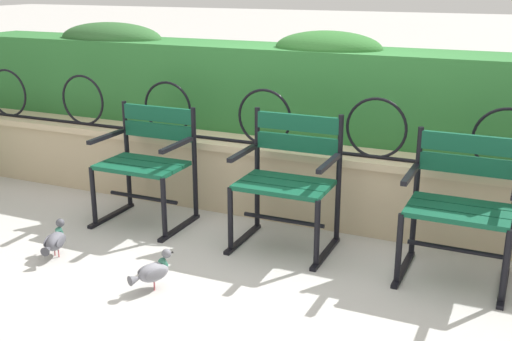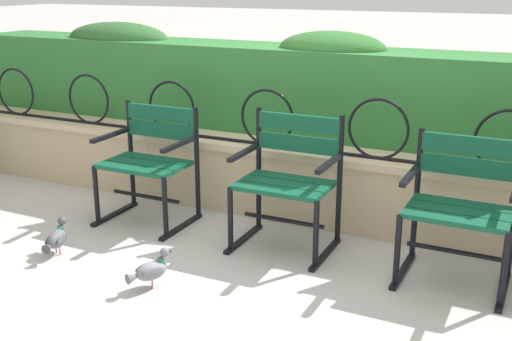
{
  "view_description": "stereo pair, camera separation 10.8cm",
  "coord_description": "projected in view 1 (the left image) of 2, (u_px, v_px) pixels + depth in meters",
  "views": [
    {
      "loc": [
        1.55,
        -3.39,
        1.72
      ],
      "look_at": [
        0.0,
        0.06,
        0.55
      ],
      "focal_mm": 43.99,
      "sensor_mm": 36.0,
      "label": 1
    },
    {
      "loc": [
        1.65,
        -3.34,
        1.72
      ],
      "look_at": [
        0.0,
        0.06,
        0.55
      ],
      "focal_mm": 43.99,
      "sensor_mm": 36.0,
      "label": 2
    }
  ],
  "objects": [
    {
      "name": "iron_arch_fence",
      "position": [
        268.0,
        121.0,
        4.51
      ],
      "size": [
        6.23,
        0.02,
        0.42
      ],
      "color": "black",
      "rests_on": "stone_wall"
    },
    {
      "name": "park_chair_right",
      "position": [
        461.0,
        203.0,
        3.65
      ],
      "size": [
        0.62,
        0.52,
        0.85
      ],
      "color": "#0F4C33",
      "rests_on": "ground"
    },
    {
      "name": "pigeon_near_chairs",
      "position": [
        55.0,
        241.0,
        4.0
      ],
      "size": [
        0.15,
        0.29,
        0.22
      ],
      "color": "#5B5B66",
      "rests_on": "ground"
    },
    {
      "name": "pigeon_far_side",
      "position": [
        153.0,
        271.0,
        3.58
      ],
      "size": [
        0.18,
        0.28,
        0.22
      ],
      "color": "gray",
      "rests_on": "ground"
    },
    {
      "name": "park_chair_centre",
      "position": [
        288.0,
        177.0,
        4.09
      ],
      "size": [
        0.63,
        0.52,
        0.88
      ],
      "color": "#0F4C33",
      "rests_on": "ground"
    },
    {
      "name": "stone_wall",
      "position": [
        294.0,
        181.0,
        4.64
      ],
      "size": [
        6.75,
        0.41,
        0.54
      ],
      "color": "tan",
      "rests_on": "ground"
    },
    {
      "name": "hedge_row",
      "position": [
        313.0,
        86.0,
        4.87
      ],
      "size": [
        6.62,
        0.58,
        0.8
      ],
      "color": "#2D7033",
      "rests_on": "stone_wall"
    },
    {
      "name": "park_chair_left",
      "position": [
        148.0,
        160.0,
        4.51
      ],
      "size": [
        0.63,
        0.52,
        0.84
      ],
      "color": "#0F4C33",
      "rests_on": "ground"
    },
    {
      "name": "ground_plane",
      "position": [
        252.0,
        254.0,
        4.07
      ],
      "size": [
        60.0,
        60.0,
        0.0
      ],
      "primitive_type": "plane",
      "color": "#B7B5AF"
    }
  ]
}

